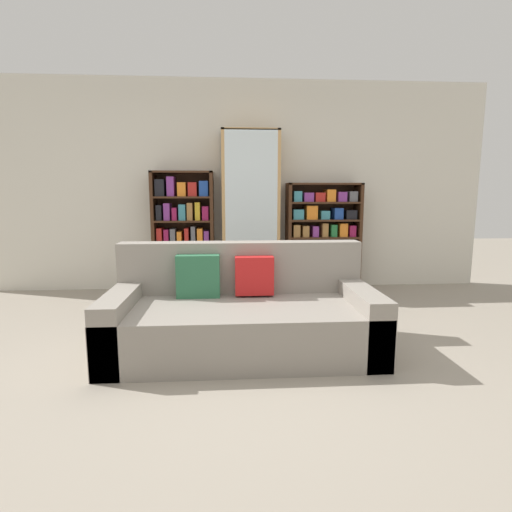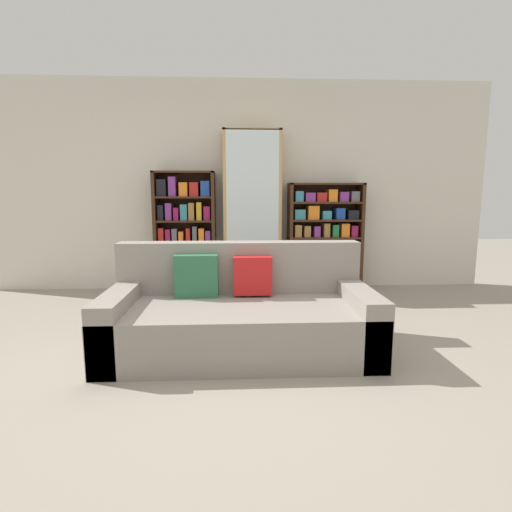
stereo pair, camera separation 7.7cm
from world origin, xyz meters
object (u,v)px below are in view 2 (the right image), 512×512
Objects in this scene: display_cabinet at (252,213)px; couch at (240,315)px; bookshelf_left at (185,234)px; wine_bottle at (305,287)px; bookshelf_right at (325,239)px.

couch is at bearing -95.09° from display_cabinet.
bookshelf_left is 3.76× the size of wine_bottle.
bookshelf_left reaches higher than bookshelf_right.
bookshelf_right is at bearing 59.01° from wine_bottle.
wine_bottle is at bearing 61.19° from couch.
display_cabinet is at bearing 135.79° from wine_bottle.
bookshelf_right reaches higher than wine_bottle.
couch is 2.16m from bookshelf_left.
display_cabinet is at bearing -179.06° from bookshelf_right.
bookshelf_left is 1.81m from bookshelf_right.
display_cabinet reaches higher than wine_bottle.
bookshelf_left reaches higher than couch.
couch is at bearing -71.24° from bookshelf_left.
bookshelf_left is at bearing 157.71° from wine_bottle.
display_cabinet is 5.00× the size of wine_bottle.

